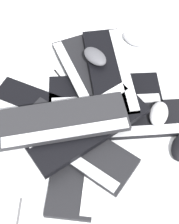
{
  "coord_description": "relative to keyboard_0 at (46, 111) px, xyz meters",
  "views": [
    {
      "loc": [
        -0.25,
        0.55,
        1.0
      ],
      "look_at": [
        -0.07,
        -0.04,
        0.06
      ],
      "focal_mm": 50.0,
      "sensor_mm": 36.0,
      "label": 1
    }
  ],
  "objects": [
    {
      "name": "keyboard_0",
      "position": [
        0.0,
        0.0,
        0.0
      ],
      "size": [
        0.46,
        0.21,
        0.03
      ],
      "color": "black",
      "rests_on": "ground"
    },
    {
      "name": "mouse_3",
      "position": [
        -0.24,
        -0.47,
        0.01
      ],
      "size": [
        0.13,
        0.11,
        0.04
      ],
      "primitive_type": "ellipsoid",
      "rotation": [
        0.0,
        0.0,
        2.64
      ],
      "color": "#B7B7BC",
      "rests_on": "ground"
    },
    {
      "name": "keyboard_7",
      "position": [
        -0.18,
        0.05,
        0.06
      ],
      "size": [
        0.39,
        0.44,
        0.03
      ],
      "color": "black",
      "rests_on": "keyboard_6"
    },
    {
      "name": "cable_0",
      "position": [
        -0.01,
        -0.0,
        -0.01
      ],
      "size": [
        0.18,
        0.35,
        0.01
      ],
      "color": "black",
      "rests_on": "ground"
    },
    {
      "name": "keyboard_1",
      "position": [
        -0.17,
        0.14,
        0.0
      ],
      "size": [
        0.23,
        0.46,
        0.03
      ],
      "color": "black",
      "rests_on": "ground"
    },
    {
      "name": "keyboard_4",
      "position": [
        -0.11,
        -0.19,
        0.03
      ],
      "size": [
        0.4,
        0.43,
        0.03
      ],
      "color": "black",
      "rests_on": "keyboard_3"
    },
    {
      "name": "keyboard_8",
      "position": [
        -0.11,
        0.07,
        0.09
      ],
      "size": [
        0.46,
        0.34,
        0.03
      ],
      "color": "#232326",
      "rests_on": "keyboard_7"
    },
    {
      "name": "keyboard_2",
      "position": [
        -0.37,
        -0.07,
        0.0
      ],
      "size": [
        0.46,
        0.3,
        0.03
      ],
      "color": "black",
      "rests_on": "ground"
    },
    {
      "name": "mouse_0",
      "position": [
        -0.41,
        -0.09,
        0.04
      ],
      "size": [
        0.07,
        0.11,
        0.04
      ],
      "primitive_type": "ellipsoid",
      "rotation": [
        0.0,
        0.0,
        1.54
      ],
      "color": "#B7B7BC",
      "rests_on": "keyboard_2"
    },
    {
      "name": "ground_plane",
      "position": [
        -0.1,
        0.03,
        -0.01
      ],
      "size": [
        3.2,
        3.2,
        0.0
      ],
      "primitive_type": "plane",
      "color": "white"
    },
    {
      "name": "keyboard_3",
      "position": [
        -0.19,
        -0.16,
        0.0
      ],
      "size": [
        0.46,
        0.29,
        0.03
      ],
      "color": "black",
      "rests_on": "ground"
    },
    {
      "name": "keyboard_5",
      "position": [
        -0.19,
        -0.22,
        0.06
      ],
      "size": [
        0.32,
        0.46,
        0.03
      ],
      "color": "black",
      "rests_on": "keyboard_4"
    },
    {
      "name": "keyboard_6",
      "position": [
        -0.15,
        0.12,
        0.03
      ],
      "size": [
        0.46,
        0.28,
        0.03
      ],
      "color": "black",
      "rests_on": "keyboard_1"
    },
    {
      "name": "mouse_2",
      "position": [
        -0.13,
        -0.24,
        0.1
      ],
      "size": [
        0.13,
        0.12,
        0.04
      ],
      "primitive_type": "ellipsoid",
      "rotation": [
        0.0,
        0.0,
        2.55
      ],
      "color": "#4C4C51",
      "rests_on": "keyboard_5"
    }
  ]
}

